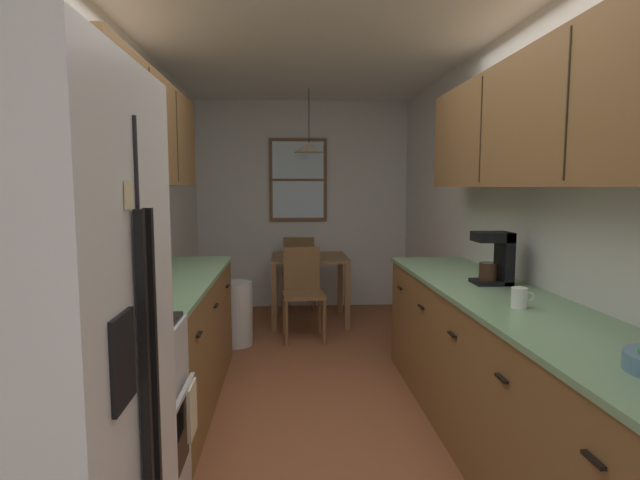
{
  "coord_description": "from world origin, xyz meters",
  "views": [
    {
      "loc": [
        -0.21,
        -2.62,
        1.5
      ],
      "look_at": [
        0.07,
        1.46,
        1.07
      ],
      "focal_mm": 28.05,
      "sensor_mm": 36.0,
      "label": 1
    }
  ],
  "objects_px": {
    "dining_chair_near": "(303,288)",
    "coffee_maker": "(497,257)",
    "refrigerator": "(9,408)",
    "microwave_over_range": "(55,147)",
    "table_serving_bowl": "(300,254)",
    "stove_range": "(99,435)",
    "dining_table": "(309,268)",
    "storage_canister": "(127,291)",
    "dining_chair_far": "(300,269)",
    "trash_bin": "(235,313)",
    "mug_by_coffeemaker": "(520,298)"
  },
  "relations": [
    {
      "from": "table_serving_bowl",
      "to": "microwave_over_range",
      "type": "bearing_deg",
      "value": -107.13
    },
    {
      "from": "microwave_over_range",
      "to": "storage_canister",
      "type": "height_order",
      "value": "microwave_over_range"
    },
    {
      "from": "dining_chair_near",
      "to": "coffee_maker",
      "type": "relative_size",
      "value": 2.77
    },
    {
      "from": "storage_canister",
      "to": "refrigerator",
      "type": "bearing_deg",
      "value": -87.47
    },
    {
      "from": "microwave_over_range",
      "to": "storage_canister",
      "type": "bearing_deg",
      "value": 76.63
    },
    {
      "from": "refrigerator",
      "to": "dining_chair_near",
      "type": "xyz_separation_m",
      "value": [
        0.9,
        3.55,
        -0.41
      ]
    },
    {
      "from": "microwave_over_range",
      "to": "dining_chair_far",
      "type": "bearing_deg",
      "value": 75.27
    },
    {
      "from": "mug_by_coffeemaker",
      "to": "refrigerator",
      "type": "bearing_deg",
      "value": -151.2
    },
    {
      "from": "coffee_maker",
      "to": "table_serving_bowl",
      "type": "relative_size",
      "value": 1.72
    },
    {
      "from": "dining_chair_near",
      "to": "mug_by_coffeemaker",
      "type": "height_order",
      "value": "mug_by_coffeemaker"
    },
    {
      "from": "stove_range",
      "to": "trash_bin",
      "type": "height_order",
      "value": "stove_range"
    },
    {
      "from": "stove_range",
      "to": "microwave_over_range",
      "type": "xyz_separation_m",
      "value": [
        -0.11,
        0.0,
        1.18
      ]
    },
    {
      "from": "dining_chair_near",
      "to": "table_serving_bowl",
      "type": "distance_m",
      "value": 0.62
    },
    {
      "from": "table_serving_bowl",
      "to": "refrigerator",
      "type": "bearing_deg",
      "value": -102.21
    },
    {
      "from": "table_serving_bowl",
      "to": "dining_chair_far",
      "type": "bearing_deg",
      "value": 89.38
    },
    {
      "from": "storage_canister",
      "to": "dining_chair_near",
      "type": "bearing_deg",
      "value": 68.31
    },
    {
      "from": "dining_table",
      "to": "trash_bin",
      "type": "height_order",
      "value": "dining_table"
    },
    {
      "from": "dining_chair_far",
      "to": "table_serving_bowl",
      "type": "height_order",
      "value": "dining_chair_far"
    },
    {
      "from": "refrigerator",
      "to": "coffee_maker",
      "type": "relative_size",
      "value": 5.63
    },
    {
      "from": "stove_range",
      "to": "dining_chair_near",
      "type": "distance_m",
      "value": 3.0
    },
    {
      "from": "trash_bin",
      "to": "dining_chair_far",
      "type": "bearing_deg",
      "value": 64.49
    },
    {
      "from": "stove_range",
      "to": "dining_table",
      "type": "height_order",
      "value": "stove_range"
    },
    {
      "from": "refrigerator",
      "to": "microwave_over_range",
      "type": "height_order",
      "value": "refrigerator"
    },
    {
      "from": "refrigerator",
      "to": "coffee_maker",
      "type": "bearing_deg",
      "value": 39.09
    },
    {
      "from": "stove_range",
      "to": "dining_table",
      "type": "xyz_separation_m",
      "value": [
        1.04,
        3.43,
        0.14
      ]
    },
    {
      "from": "refrigerator",
      "to": "coffee_maker",
      "type": "distance_m",
      "value": 2.63
    },
    {
      "from": "refrigerator",
      "to": "stove_range",
      "type": "distance_m",
      "value": 0.84
    },
    {
      "from": "microwave_over_range",
      "to": "coffee_maker",
      "type": "bearing_deg",
      "value": 23.29
    },
    {
      "from": "dining_chair_far",
      "to": "mug_by_coffeemaker",
      "type": "bearing_deg",
      "value": -74.81
    },
    {
      "from": "microwave_over_range",
      "to": "mug_by_coffeemaker",
      "type": "xyz_separation_m",
      "value": [
        2.06,
        0.33,
        -0.7
      ]
    },
    {
      "from": "table_serving_bowl",
      "to": "dining_table",
      "type": "bearing_deg",
      "value": 14.43
    },
    {
      "from": "refrigerator",
      "to": "coffee_maker",
      "type": "xyz_separation_m",
      "value": [
        2.04,
        1.66,
        0.16
      ]
    },
    {
      "from": "dining_chair_near",
      "to": "refrigerator",
      "type": "bearing_deg",
      "value": -104.19
    },
    {
      "from": "microwave_over_range",
      "to": "trash_bin",
      "type": "xyz_separation_m",
      "value": [
        0.41,
        2.66,
        -1.35
      ]
    },
    {
      "from": "storage_canister",
      "to": "table_serving_bowl",
      "type": "height_order",
      "value": "storage_canister"
    },
    {
      "from": "microwave_over_range",
      "to": "table_serving_bowl",
      "type": "relative_size",
      "value": 3.23
    },
    {
      "from": "dining_chair_far",
      "to": "table_serving_bowl",
      "type": "bearing_deg",
      "value": -90.62
    },
    {
      "from": "refrigerator",
      "to": "dining_chair_far",
      "type": "bearing_deg",
      "value": 79.26
    },
    {
      "from": "microwave_over_range",
      "to": "coffee_maker",
      "type": "xyz_separation_m",
      "value": [
        2.2,
        0.95,
        -0.58
      ]
    },
    {
      "from": "dining_chair_far",
      "to": "trash_bin",
      "type": "height_order",
      "value": "dining_chair_far"
    },
    {
      "from": "dining_table",
      "to": "mug_by_coffeemaker",
      "type": "bearing_deg",
      "value": -73.67
    },
    {
      "from": "stove_range",
      "to": "coffee_maker",
      "type": "relative_size",
      "value": 3.39
    },
    {
      "from": "refrigerator",
      "to": "trash_bin",
      "type": "height_order",
      "value": "refrigerator"
    },
    {
      "from": "trash_bin",
      "to": "storage_canister",
      "type": "bearing_deg",
      "value": -97.75
    },
    {
      "from": "refrigerator",
      "to": "mug_by_coffeemaker",
      "type": "distance_m",
      "value": 2.17
    },
    {
      "from": "refrigerator",
      "to": "table_serving_bowl",
      "type": "height_order",
      "value": "refrigerator"
    },
    {
      "from": "stove_range",
      "to": "trash_bin",
      "type": "relative_size",
      "value": 1.81
    },
    {
      "from": "dining_chair_far",
      "to": "storage_canister",
      "type": "bearing_deg",
      "value": -104.9
    },
    {
      "from": "refrigerator",
      "to": "dining_chair_near",
      "type": "distance_m",
      "value": 3.69
    },
    {
      "from": "microwave_over_range",
      "to": "table_serving_bowl",
      "type": "distance_m",
      "value": 3.67
    }
  ]
}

